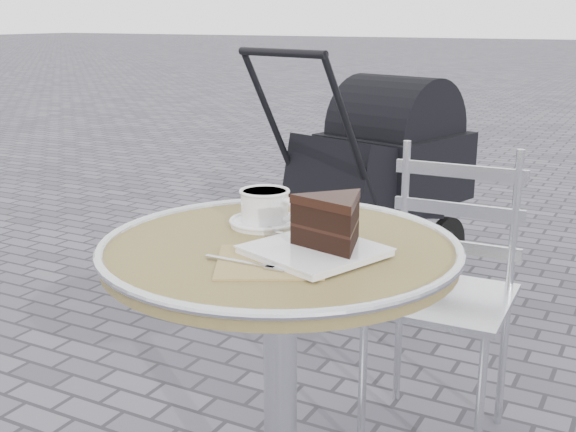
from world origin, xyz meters
The scene contains 5 objects.
cafe_table centered at (0.00, 0.00, 0.57)m, with size 0.72×0.72×0.74m.
cappuccino_set centered at (-0.09, 0.11, 0.77)m, with size 0.16×0.15×0.08m.
cake_plate_set centered at (0.11, -0.02, 0.78)m, with size 0.34×0.34×0.12m.
bistro_chair centered at (0.15, 0.71, 0.51)m, with size 0.38×0.38×0.82m.
baby_stroller centered at (-0.46, 1.76, 0.47)m, with size 0.71×1.10×1.05m.
Camera 1 is at (0.65, -1.19, 1.17)m, focal length 45.00 mm.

